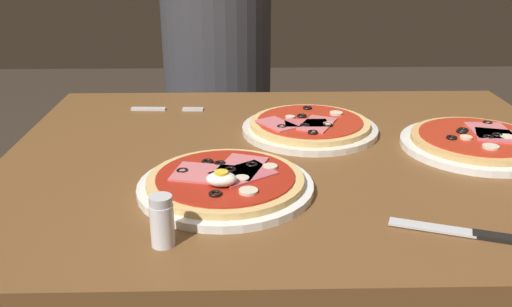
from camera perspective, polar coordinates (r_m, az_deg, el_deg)
dining_table at (r=1.05m, az=3.82°, el=-6.93°), size 1.02×0.81×0.77m
pizza_foreground at (r=0.85m, az=-3.09°, el=-3.01°), size 0.26×0.26×0.05m
pizza_across_left at (r=1.08m, az=21.49°, el=1.09°), size 0.27×0.27×0.03m
pizza_across_right at (r=1.09m, az=5.45°, el=2.73°), size 0.26×0.26×0.03m
fork at (r=1.25m, az=-9.57°, el=4.48°), size 0.16×0.02×0.00m
knife at (r=0.78m, az=21.55°, el=-7.63°), size 0.19×0.08×0.01m
salt_shaker at (r=0.70m, az=-9.51°, el=-6.78°), size 0.03×0.03×0.07m
diner_person at (r=1.77m, az=-3.78°, el=2.62°), size 0.32×0.32×1.18m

